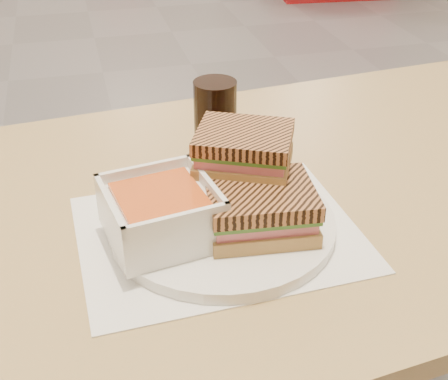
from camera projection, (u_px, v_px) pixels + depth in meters
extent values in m
cube|color=#9F824F|center=(271.00, 197.00, 0.88)|extent=(1.27, 0.82, 0.03)
cylinder|color=#9F824F|center=(419.00, 221.00, 1.48)|extent=(0.06, 0.06, 0.72)
cube|color=white|center=(219.00, 233.00, 0.77)|extent=(0.36, 0.29, 0.00)
cylinder|color=white|center=(222.00, 223.00, 0.78)|extent=(0.29, 0.29, 0.02)
cube|color=white|center=(161.00, 217.00, 0.73)|extent=(0.15, 0.15, 0.05)
cube|color=#D4601F|center=(160.00, 197.00, 0.71)|extent=(0.11, 0.11, 0.01)
cube|color=white|center=(207.00, 183.00, 0.73)|extent=(0.03, 0.13, 0.01)
cube|color=white|center=(109.00, 205.00, 0.69)|extent=(0.03, 0.13, 0.01)
cube|color=white|center=(144.00, 170.00, 0.76)|extent=(0.13, 0.03, 0.01)
cube|color=white|center=(177.00, 220.00, 0.66)|extent=(0.13, 0.03, 0.01)
cube|color=#AF8645|center=(260.00, 222.00, 0.75)|extent=(0.14, 0.12, 0.02)
cube|color=#C36062|center=(260.00, 211.00, 0.74)|extent=(0.13, 0.11, 0.01)
cube|color=#386B23|center=(260.00, 204.00, 0.74)|extent=(0.14, 0.12, 0.01)
cube|color=#9C6033|center=(261.00, 195.00, 0.73)|extent=(0.14, 0.12, 0.02)
cube|color=#AF8645|center=(244.00, 162.00, 0.78)|extent=(0.15, 0.14, 0.02)
cube|color=#C36062|center=(244.00, 152.00, 0.77)|extent=(0.14, 0.13, 0.01)
cube|color=#386B23|center=(244.00, 145.00, 0.77)|extent=(0.15, 0.14, 0.01)
cube|color=#9C6033|center=(244.00, 137.00, 0.76)|extent=(0.15, 0.14, 0.02)
cylinder|color=black|center=(215.00, 125.00, 0.89)|extent=(0.06, 0.06, 0.14)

